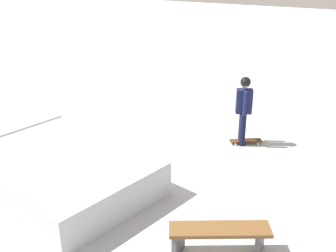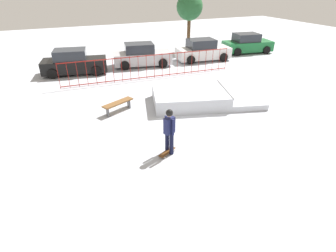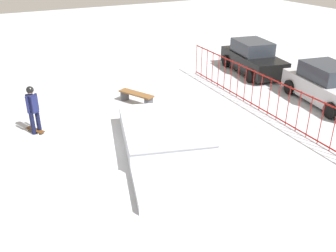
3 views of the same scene
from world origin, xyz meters
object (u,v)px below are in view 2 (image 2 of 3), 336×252
at_px(parked_car_green, 247,44).
at_px(distant_tree, 190,7).
at_px(parked_car_silver, 142,56).
at_px(parked_car_white, 203,51).
at_px(skate_ramp, 199,98).
at_px(skater, 169,128).
at_px(park_bench, 118,104).
at_px(parked_car_black, 74,63).
at_px(skateboard, 167,152).

xyz_separation_m(parked_car_green, distant_tree, (-4.24, 2.75, 2.81)).
xyz_separation_m(parked_car_silver, parked_car_white, (4.84, -0.40, 0.00)).
relative_size(skate_ramp, skater, 3.43).
bearing_deg(park_bench, skater, -78.82).
xyz_separation_m(park_bench, parked_car_white, (8.36, 6.63, 0.37)).
distance_m(parked_car_black, distant_tree, 10.88).
bearing_deg(distant_tree, parked_car_black, -163.20).
relative_size(park_bench, parked_car_green, 0.37).
bearing_deg(parked_car_white, skater, -118.53).
distance_m(park_bench, parked_car_white, 10.68).
distance_m(skate_ramp, skateboard, 4.81).
distance_m(park_bench, distant_tree, 13.76).
bearing_deg(skateboard, skate_ramp, -162.64).
bearing_deg(distant_tree, skater, -119.53).
bearing_deg(skater, skate_ramp, -153.64).
height_order(skateboard, parked_car_silver, parked_car_silver).
relative_size(skateboard, parked_car_silver, 0.18).
relative_size(parked_car_silver, distant_tree, 0.93).
relative_size(skater, distant_tree, 0.37).
relative_size(skate_ramp, parked_car_silver, 1.36).
bearing_deg(parked_car_green, parked_car_black, -170.20).
bearing_deg(parked_car_white, parked_car_silver, -178.36).
distance_m(skate_ramp, parked_car_silver, 7.73).
relative_size(parked_car_black, distant_tree, 0.93).
relative_size(skater, parked_car_green, 0.40).
bearing_deg(parked_car_green, parked_car_silver, -169.83).
height_order(skater, park_bench, skater).
relative_size(parked_car_white, parked_car_green, 0.99).
bearing_deg(parked_car_silver, parked_car_green, 12.23).
bearing_deg(skater, park_bench, -100.21).
height_order(skater, parked_car_silver, skater).
bearing_deg(parked_car_black, skate_ramp, -45.45).
bearing_deg(skater, skateboard, -1.05).
bearing_deg(park_bench, parked_car_green, 29.08).
relative_size(park_bench, parked_car_white, 0.38).
distance_m(skate_ramp, skater, 4.75).
relative_size(skateboard, parked_car_green, 0.18).
bearing_deg(parked_car_green, skateboard, -128.50).
distance_m(parked_car_black, parked_car_silver, 4.72).
height_order(skate_ramp, parked_car_black, parked_car_black).
bearing_deg(skate_ramp, skater, -115.97).
relative_size(skateboard, park_bench, 0.49).
bearing_deg(park_bench, parked_car_silver, 63.40).
bearing_deg(park_bench, skateboard, -80.29).
relative_size(parked_car_green, distant_tree, 0.92).
xyz_separation_m(skate_ramp, distant_tree, (4.88, 10.72, 3.22)).
bearing_deg(skateboard, parked_car_white, -155.00).
bearing_deg(distant_tree, park_bench, -131.44).
bearing_deg(park_bench, parked_car_white, 38.43).
relative_size(parked_car_black, parked_car_white, 1.02).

